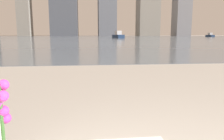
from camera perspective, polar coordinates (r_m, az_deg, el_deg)
harbor_water at (r=61.93m, az=-5.80°, el=8.41°), size 180.00×110.00×0.01m
harbor_boat_0 at (r=85.32m, az=24.23°, el=8.24°), size 1.34×3.89×1.46m
harbor_boat_2 at (r=54.01m, az=1.63°, el=8.99°), size 2.53×4.97×1.78m
skyline_tower_3 at (r=119.10m, az=-1.36°, el=15.85°), size 9.11×13.08×28.87m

